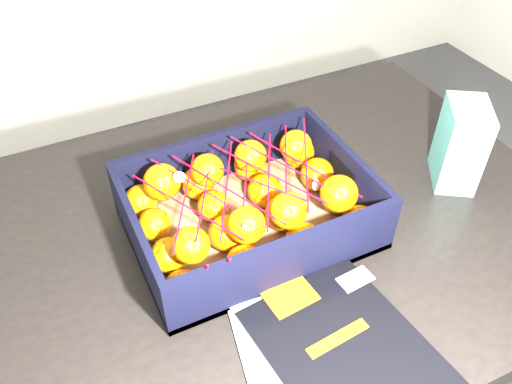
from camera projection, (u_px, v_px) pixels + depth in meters
name	position (u px, v px, depth m)	size (l,w,h in m)	color
table	(247.00, 266.00, 0.99)	(1.22, 0.83, 0.75)	black
magazine_stack	(336.00, 361.00, 0.73)	(0.29, 0.31, 0.02)	silver
produce_crate	(248.00, 214.00, 0.91)	(0.40, 0.30, 0.11)	brown
clementine_heap	(252.00, 203.00, 0.89)	(0.38, 0.28, 0.11)	orange
mesh_net	(245.00, 186.00, 0.85)	(0.33, 0.26, 0.09)	red
retail_carton	(460.00, 144.00, 0.98)	(0.07, 0.11, 0.16)	silver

